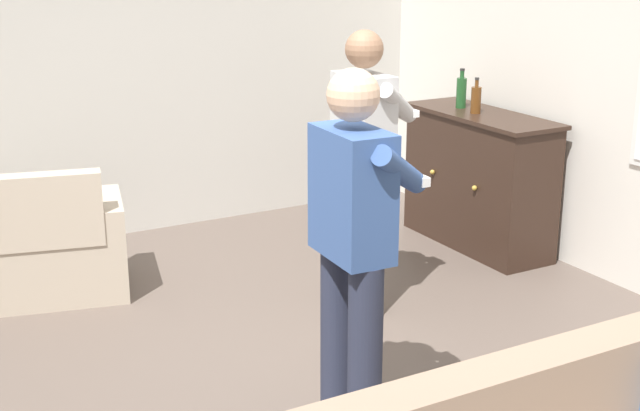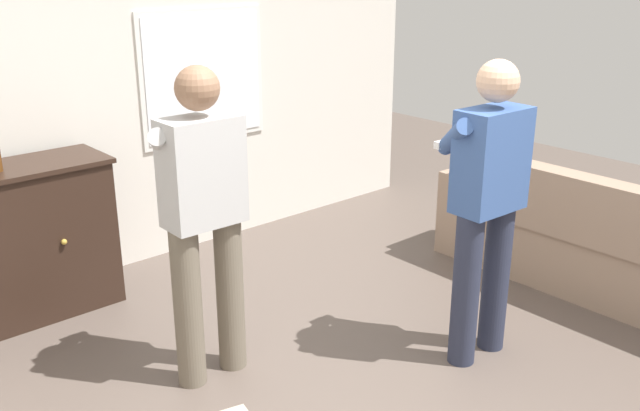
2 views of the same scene
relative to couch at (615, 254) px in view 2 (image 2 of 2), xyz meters
name	(u,v)px [view 2 (image 2 of 2)]	position (x,y,z in m)	size (l,w,h in m)	color
wall_back_with_window	(137,71)	(-1.90, 2.70, 1.07)	(5.20, 0.15, 2.80)	silver
couch	(615,254)	(0.00, 0.00, 0.00)	(0.57, 2.61, 0.85)	gray
sideboard_cabinet	(10,246)	(-3.02, 2.34, 0.16)	(1.26, 0.49, 0.98)	black
person_standing_left	(203,212)	(-2.46, 1.02, 0.61)	(0.56, 0.48, 1.68)	#6B6051
person_standing_right	(486,199)	(-1.21, 0.19, 0.61)	(0.56, 0.48, 1.68)	#282D42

